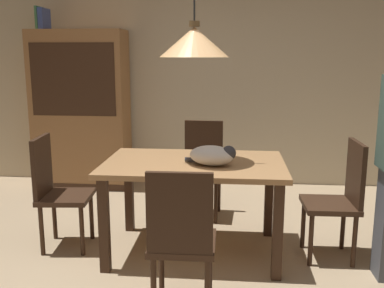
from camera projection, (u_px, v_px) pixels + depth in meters
The scene contains 11 objects.
back_wall at pixel (204, 65), 5.28m from camera, with size 6.40×0.10×2.90m, color beige.
dining_table at pixel (194, 174), 3.43m from camera, with size 1.40×0.90×0.75m.
chair_left_side at pixel (56, 187), 3.55m from camera, with size 0.43×0.43×0.93m.
chair_right_side at pixel (340, 195), 3.36m from camera, with size 0.41×0.41×0.93m.
chair_near_front at pixel (182, 236), 2.60m from camera, with size 0.41×0.41×0.93m.
chair_far_back at pixel (202, 164), 4.32m from camera, with size 0.42×0.42×0.93m.
cat_sleeping at pixel (213, 155), 3.29m from camera, with size 0.40×0.29×0.16m.
pendant_lamp at pixel (194, 42), 3.23m from camera, with size 0.52×0.52×1.30m.
hutch_bookcase at pixel (81, 113), 5.20m from camera, with size 1.12×0.45×1.85m.
book_green_slim at pixel (39, 18), 5.02m from camera, with size 0.03×0.20×0.26m, color #427A4C.
book_blue_wide at pixel (44, 19), 5.02m from camera, with size 0.06×0.24×0.24m, color #384C93.
Camera 1 is at (0.35, -2.71, 1.57)m, focal length 40.99 mm.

